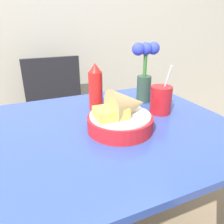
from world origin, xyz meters
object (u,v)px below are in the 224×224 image
(drink_cup, at_px, (161,101))
(chair_far_window, at_px, (58,112))
(flower_vase, at_px, (145,70))
(food_basket, at_px, (122,115))
(ketchup_bottle, at_px, (96,87))

(drink_cup, bearing_deg, chair_far_window, 111.86)
(chair_far_window, distance_m, flower_vase, 0.82)
(food_basket, distance_m, flower_vase, 0.34)
(chair_far_window, bearing_deg, drink_cup, -68.14)
(chair_far_window, relative_size, drink_cup, 4.37)
(chair_far_window, height_order, drink_cup, drink_cup)
(chair_far_window, distance_m, food_basket, 0.92)
(food_basket, bearing_deg, flower_vase, 45.28)
(food_basket, relative_size, ketchup_bottle, 1.16)
(chair_far_window, height_order, food_basket, food_basket)
(ketchup_bottle, relative_size, drink_cup, 0.98)
(drink_cup, bearing_deg, food_basket, -160.72)
(ketchup_bottle, height_order, drink_cup, drink_cup)
(chair_far_window, distance_m, drink_cup, 0.90)
(drink_cup, bearing_deg, flower_vase, 86.73)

